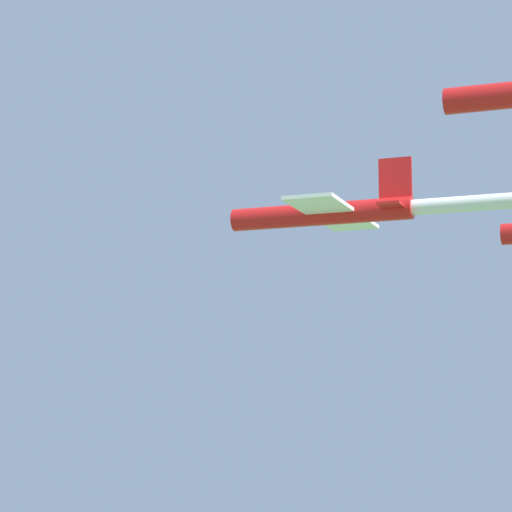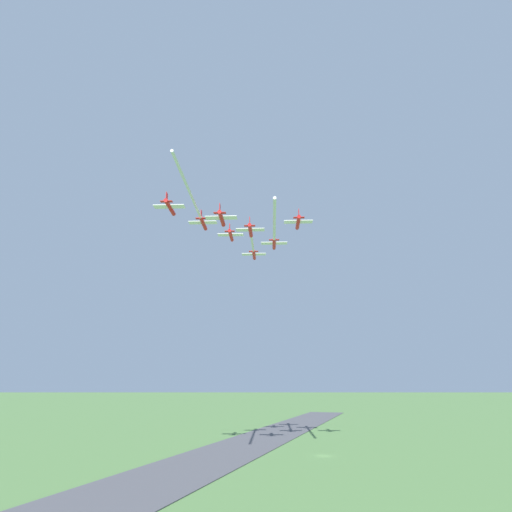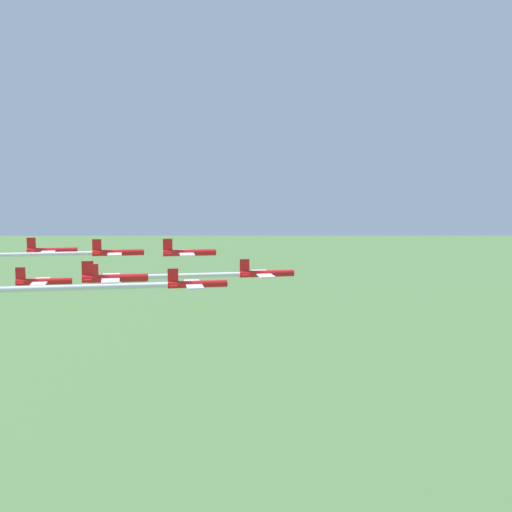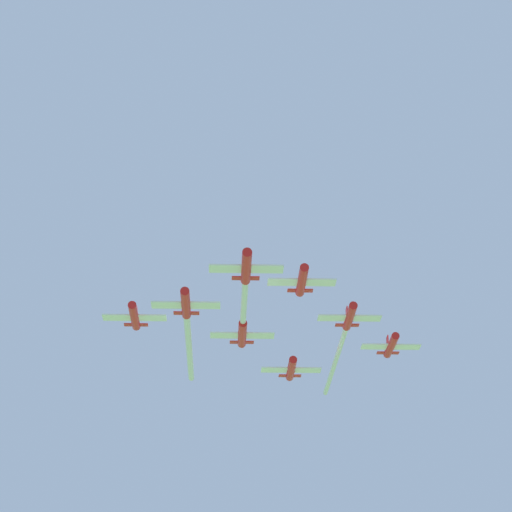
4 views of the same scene
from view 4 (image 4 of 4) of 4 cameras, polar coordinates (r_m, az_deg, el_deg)
jet_0 at (r=165.32m, az=-0.46°, el=-0.55°), size 10.42×10.66×3.68m
jet_1 at (r=180.61m, az=2.17°, el=-1.19°), size 10.42×10.66×3.68m
jet_2 at (r=179.03m, az=-3.32°, el=-2.27°), size 10.42×10.66×3.68m
jet_3 at (r=194.88m, az=4.43°, el=-2.88°), size 10.42×10.66×3.68m
jet_4 at (r=192.88m, az=-0.65°, el=-3.71°), size 10.42×10.66×3.68m
jet_5 at (r=194.23m, az=-5.74°, el=-2.86°), size 10.42×10.66×3.68m
jet_6 at (r=209.69m, az=6.37°, el=-4.22°), size 10.42×10.66×3.68m
jet_7 at (r=206.79m, az=1.67°, el=-5.34°), size 10.42×10.66×3.68m
smoke_trail_0 at (r=183.70m, az=-0.60°, el=-2.72°), size 13.94×26.29×0.91m
smoke_trail_2 at (r=200.66m, az=-3.16°, el=-4.40°), size 16.96×32.07×1.03m
smoke_trail_3 at (r=219.65m, az=3.74°, el=-5.05°), size 19.84×37.96×0.87m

